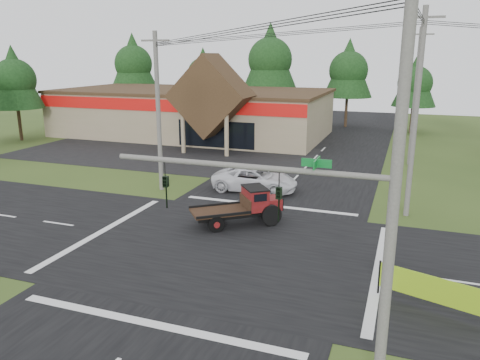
% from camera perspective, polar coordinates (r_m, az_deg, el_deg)
% --- Properties ---
extents(ground, '(120.00, 120.00, 0.00)m').
position_cam_1_polar(ground, '(22.71, -1.58, -8.34)').
color(ground, '#2E4418').
rests_on(ground, ground).
extents(road_ns, '(12.00, 120.00, 0.02)m').
position_cam_1_polar(road_ns, '(22.70, -1.58, -8.32)').
color(road_ns, black).
rests_on(road_ns, ground).
extents(road_ew, '(120.00, 12.00, 0.02)m').
position_cam_1_polar(road_ew, '(22.70, -1.58, -8.31)').
color(road_ew, black).
rests_on(road_ew, ground).
extents(parking_apron, '(28.00, 14.00, 0.02)m').
position_cam_1_polar(parking_apron, '(44.99, -9.38, 3.26)').
color(parking_apron, black).
rests_on(parking_apron, ground).
extents(cvs_building, '(30.40, 18.20, 9.19)m').
position_cam_1_polar(cvs_building, '(54.61, -5.67, 8.36)').
color(cvs_building, gray).
rests_on(cvs_building, ground).
extents(traffic_signal_mast, '(8.12, 0.24, 7.00)m').
position_cam_1_polar(traffic_signal_mast, '(12.87, 10.37, -6.01)').
color(traffic_signal_mast, '#595651').
rests_on(traffic_signal_mast, ground).
extents(utility_pole_nr, '(2.00, 0.30, 11.00)m').
position_cam_1_polar(utility_pole_nr, '(12.36, 18.34, -1.50)').
color(utility_pole_nr, '#595651').
rests_on(utility_pole_nr, ground).
extents(utility_pole_nw, '(2.00, 0.30, 10.50)m').
position_cam_1_polar(utility_pole_nw, '(31.76, -9.93, 8.24)').
color(utility_pole_nw, '#595651').
rests_on(utility_pole_nw, ground).
extents(utility_pole_ne, '(2.00, 0.30, 11.50)m').
position_cam_1_polar(utility_pole_ne, '(27.57, 20.62, 7.58)').
color(utility_pole_ne, '#595651').
rests_on(utility_pole_ne, ground).
extents(utility_pole_n, '(2.00, 0.30, 11.20)m').
position_cam_1_polar(utility_pole_n, '(41.52, 20.57, 9.55)').
color(utility_pole_n, '#595651').
rests_on(utility_pole_n, ground).
extents(tree_row_a, '(6.72, 6.72, 12.12)m').
position_cam_1_polar(tree_row_a, '(70.34, -12.89, 13.83)').
color(tree_row_a, '#332316').
rests_on(tree_row_a, ground).
extents(tree_row_b, '(5.60, 5.60, 10.10)m').
position_cam_1_polar(tree_row_b, '(67.38, -4.50, 12.97)').
color(tree_row_b, '#332316').
rests_on(tree_row_b, ground).
extents(tree_row_c, '(7.28, 7.28, 13.13)m').
position_cam_1_polar(tree_row_c, '(62.93, 3.69, 14.69)').
color(tree_row_c, '#332316').
rests_on(tree_row_c, ground).
extents(tree_row_d, '(6.16, 6.16, 11.11)m').
position_cam_1_polar(tree_row_d, '(61.89, 13.10, 13.10)').
color(tree_row_d, '#332316').
rests_on(tree_row_d, ground).
extents(tree_row_e, '(5.04, 5.04, 9.09)m').
position_cam_1_polar(tree_row_e, '(59.47, 20.58, 11.19)').
color(tree_row_e, '#332316').
rests_on(tree_row_e, ground).
extents(tree_side_w, '(5.60, 5.60, 10.10)m').
position_cam_1_polar(tree_side_w, '(55.95, -25.82, 11.17)').
color(tree_side_w, '#332316').
rests_on(tree_side_w, ground).
extents(antique_flatbed_truck, '(5.08, 4.55, 2.08)m').
position_cam_1_polar(antique_flatbed_truck, '(25.44, -0.26, -3.23)').
color(antique_flatbed_truck, '#51110B').
rests_on(antique_flatbed_truck, ground).
extents(roadside_banner, '(3.90, 1.36, 1.39)m').
position_cam_1_polar(roadside_banner, '(18.68, 22.38, -12.60)').
color(roadside_banner, '#7CA916').
rests_on(roadside_banner, ground).
extents(white_pickup, '(5.91, 2.98, 1.60)m').
position_cam_1_polar(white_pickup, '(31.89, 1.84, 0.09)').
color(white_pickup, silver).
rests_on(white_pickup, ground).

